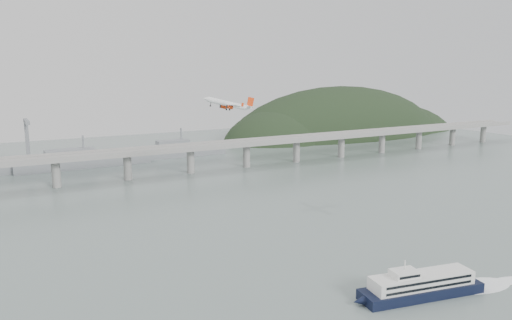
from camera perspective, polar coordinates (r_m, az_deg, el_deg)
ground at (r=220.74m, az=7.00°, el=-11.56°), size 900.00×900.00×0.00m
bridge at (r=389.93m, az=-10.41°, el=0.76°), size 800.00×22.00×23.90m
headland at (r=649.71m, az=10.45°, el=1.34°), size 365.00×155.00×156.00m
ferry at (r=198.04m, az=18.37°, el=-13.46°), size 78.03×23.49×14.79m
airliner at (r=289.46m, az=-3.11°, el=6.39°), size 32.58×29.33×9.99m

